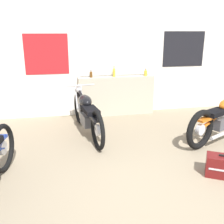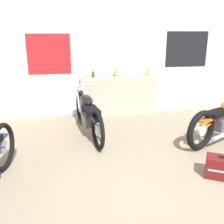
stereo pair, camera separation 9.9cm
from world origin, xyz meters
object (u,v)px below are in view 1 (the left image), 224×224
Objects in this scene: motorcycle_black at (87,113)px; hard_case_darkred at (224,166)px; bottle_left_center at (114,72)px; bottle_leftmost at (91,74)px; motorcycle_orange at (223,118)px; bottle_center at (146,73)px.

motorcycle_black is 3.92× the size of hard_case_darkred.
hard_case_darkred is at bearing -74.16° from bottle_left_center.
motorcycle_orange is (2.20, -1.94, -0.58)m from bottle_leftmost.
motorcycle_black is 2.60m from hard_case_darkred.
motorcycle_orange is (1.66, -1.92, -0.62)m from bottle_left_center.
bottle_center is 3.21m from hard_case_darkred.
bottle_leftmost is 0.96× the size of bottle_center.
bottle_leftmost is 0.08× the size of motorcycle_orange.
bottle_left_center is 1.54m from motorcycle_black.
bottle_leftmost is 0.54m from bottle_left_center.
bottle_leftmost is at bearing 177.40° from bottle_center.
bottle_center is 0.31× the size of hard_case_darkred.
motorcycle_black is (-0.79, -1.17, -0.61)m from bottle_left_center.
bottle_leftmost is at bearing 78.25° from motorcycle_black.
motorcycle_orange is at bearing 57.50° from hard_case_darkred.
bottle_leftmost is 0.66× the size of bottle_left_center.
bottle_leftmost is 0.08× the size of motorcycle_black.
bottle_center reaches higher than bottle_leftmost.
motorcycle_black is at bearing 163.06° from motorcycle_orange.
motorcycle_black is (-2.45, 0.75, 0.01)m from motorcycle_orange.
hard_case_darkred is at bearing -87.75° from bottle_center.
motorcycle_orange is at bearing -41.39° from bottle_leftmost.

